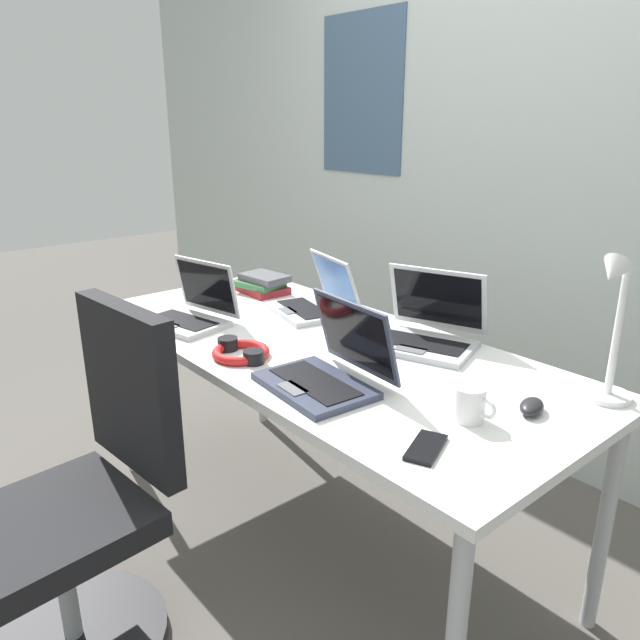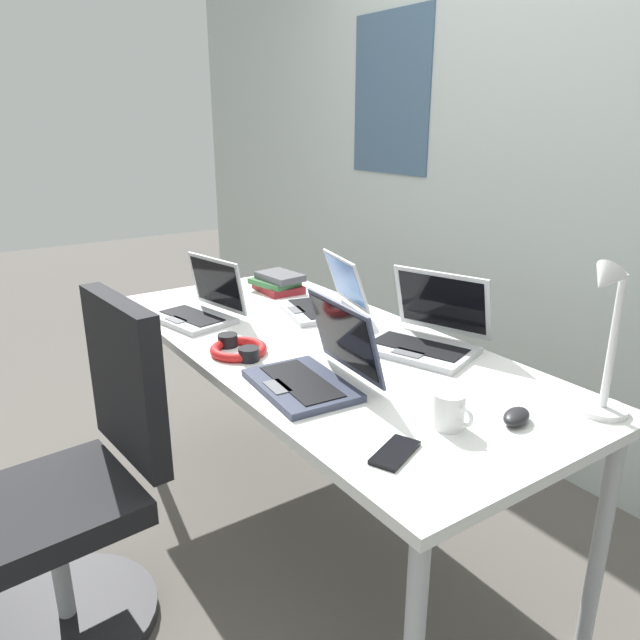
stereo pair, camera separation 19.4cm
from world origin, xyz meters
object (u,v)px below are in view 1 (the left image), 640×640
(headphones, at_px, (241,352))
(office_chair, at_px, (86,516))
(laptop_front_right, at_px, (191,311))
(laptop_mid_desk, at_px, (327,370))
(laptop_by_keyboard, at_px, (425,330))
(desk_lamp, at_px, (612,330))
(cell_phone, at_px, (426,447))
(coffee_mug, at_px, (470,404))
(laptop_near_lamp, at_px, (314,301))
(book_stack, at_px, (262,284))
(computer_mouse, at_px, (532,407))

(headphones, xyz_separation_m, office_chair, (-0.01, -0.52, -0.36))
(laptop_front_right, height_order, laptop_mid_desk, laptop_mid_desk)
(laptop_by_keyboard, bearing_deg, desk_lamp, 2.13)
(laptop_by_keyboard, bearing_deg, cell_phone, -49.51)
(laptop_front_right, relative_size, cell_phone, 2.47)
(laptop_front_right, relative_size, coffee_mug, 2.97)
(laptop_near_lamp, relative_size, cell_phone, 2.56)
(office_chair, bearing_deg, headphones, 88.52)
(cell_phone, relative_size, coffee_mug, 1.20)
(laptop_mid_desk, bearing_deg, book_stack, 155.50)
(laptop_by_keyboard, xyz_separation_m, office_chair, (-0.31, -1.03, -0.39))
(cell_phone, height_order, book_stack, book_stack)
(book_stack, xyz_separation_m, coffee_mug, (1.25, -0.27, 0.01))
(book_stack, height_order, coffee_mug, coffee_mug)
(laptop_mid_desk, xyz_separation_m, laptop_by_keyboard, (-0.03, 0.45, 0.00))
(laptop_by_keyboard, xyz_separation_m, coffee_mug, (0.41, -0.32, -0.00))
(laptop_front_right, bearing_deg, headphones, -5.96)
(laptop_by_keyboard, bearing_deg, laptop_front_right, -145.06)
(desk_lamp, relative_size, headphones, 1.87)
(laptop_by_keyboard, xyz_separation_m, headphones, (-0.30, -0.52, -0.03))
(coffee_mug, bearing_deg, headphones, -164.61)
(computer_mouse, bearing_deg, book_stack, 155.88)
(cell_phone, bearing_deg, laptop_mid_desk, 148.86)
(office_chair, bearing_deg, book_stack, 118.29)
(laptop_by_keyboard, height_order, headphones, laptop_by_keyboard)
(laptop_by_keyboard, bearing_deg, computer_mouse, -19.14)
(desk_lamp, xyz_separation_m, laptop_near_lamp, (-1.07, -0.08, -0.15))
(laptop_mid_desk, xyz_separation_m, headphones, (-0.33, -0.06, -0.03))
(coffee_mug, xyz_separation_m, office_chair, (-0.72, -0.71, -0.39))
(laptop_front_right, distance_m, computer_mouse, 1.21)
(desk_lamp, relative_size, computer_mouse, 4.17)
(laptop_front_right, relative_size, laptop_by_keyboard, 0.82)
(coffee_mug, distance_m, office_chair, 1.09)
(laptop_near_lamp, distance_m, headphones, 0.50)
(headphones, xyz_separation_m, book_stack, (-0.54, 0.46, 0.02))
(laptop_near_lamp, xyz_separation_m, book_stack, (-0.34, 0.00, -0.01))
(headphones, relative_size, office_chair, 0.22)
(desk_lamp, distance_m, computer_mouse, 0.28)
(laptop_front_right, bearing_deg, cell_phone, -1.59)
(headphones, bearing_deg, cell_phone, 0.72)
(laptop_by_keyboard, distance_m, cell_phone, 0.67)
(cell_phone, distance_m, book_stack, 1.35)
(computer_mouse, height_order, coffee_mug, coffee_mug)
(desk_lamp, height_order, office_chair, desk_lamp)
(computer_mouse, bearing_deg, coffee_mug, -135.98)
(laptop_front_right, distance_m, office_chair, 0.77)
(desk_lamp, distance_m, laptop_near_lamp, 1.08)
(headphones, bearing_deg, laptop_mid_desk, 11.03)
(desk_lamp, distance_m, cell_phone, 0.58)
(desk_lamp, relative_size, coffee_mug, 3.54)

